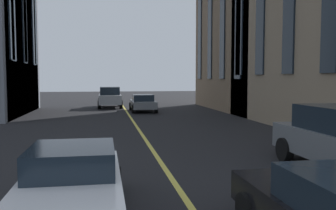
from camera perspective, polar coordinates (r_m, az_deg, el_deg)
lane_centre_line at (r=14.89m, az=-3.04°, el=-6.12°), size 80.00×0.16×0.01m
car_silver_parked_b at (r=33.77m, az=-9.06°, el=1.26°), size 4.70×2.14×1.88m
car_grey_oncoming at (r=29.34m, az=-3.96°, el=0.34°), size 4.40×1.95×1.37m
car_white_parked_a at (r=7.25m, az=-14.76°, el=-11.70°), size 4.40×1.95×1.37m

